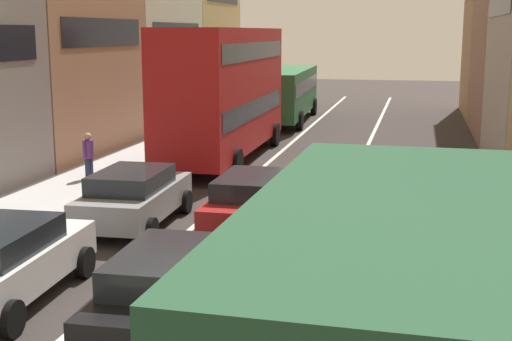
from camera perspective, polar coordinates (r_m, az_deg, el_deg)
sidewalk_left at (r=27.02m, az=-10.08°, el=0.64°), size 2.60×64.00×0.14m
lane_stripe_left at (r=25.51m, az=0.32°, el=0.04°), size 0.16×60.00×0.01m
lane_stripe_right at (r=25.00m, az=7.95°, el=-0.29°), size 0.16×60.00×0.01m
building_row_left at (r=32.30m, az=-16.58°, el=11.02°), size 7.20×43.90×13.50m
removalist_box_truck at (r=7.30m, az=11.42°, el=-12.96°), size 2.83×7.75×3.58m
sedan_centre_lane_second at (r=11.74m, az=-6.68°, el=-9.51°), size 2.18×4.36×1.49m
wagon_left_lane_second at (r=13.84m, az=-19.84°, el=-6.88°), size 2.24×4.39×1.49m
hatchback_centre_lane_third at (r=17.45m, az=-0.11°, el=-2.52°), size 2.08×4.31×1.49m
sedan_left_lane_third at (r=18.31m, az=-9.84°, el=-2.04°), size 2.19×4.36×1.49m
sedan_right_lane_behind_truck at (r=14.24m, az=11.05°, el=-5.91°), size 2.12×4.33×1.49m
wagon_right_lane_far at (r=19.57m, az=12.09°, el=-1.27°), size 2.23×4.38×1.49m
bus_mid_queue_primary at (r=27.22m, az=-2.58°, el=6.74°), size 2.87×10.52×5.06m
bus_far_queue_secondary at (r=39.05m, az=2.32°, el=6.51°), size 3.14×10.60×2.90m
pedestrian_near_kerb at (r=23.92m, az=-13.39°, el=1.28°), size 0.34×0.53×1.66m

